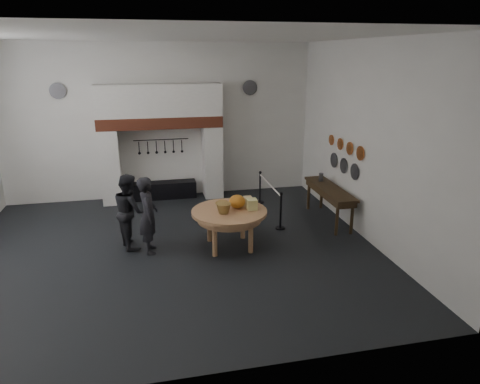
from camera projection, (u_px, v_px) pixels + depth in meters
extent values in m
cube|color=black|center=(173.00, 250.00, 9.50)|extent=(9.00, 8.00, 0.02)
cube|color=silver|center=(161.00, 35.00, 8.11)|extent=(9.00, 8.00, 0.02)
cube|color=silver|center=(160.00, 122.00, 12.53)|extent=(9.00, 0.02, 4.50)
cube|color=silver|center=(185.00, 223.00, 5.09)|extent=(9.00, 0.02, 4.50)
cube|color=silver|center=(367.00, 142.00, 9.71)|extent=(0.02, 8.00, 4.50)
cube|color=silver|center=(111.00, 167.00, 12.27)|extent=(0.55, 0.70, 2.15)
cube|color=silver|center=(212.00, 161.00, 12.86)|extent=(0.55, 0.70, 2.15)
cube|color=#9E442B|center=(160.00, 122.00, 12.18)|extent=(3.50, 0.72, 0.32)
cube|color=silver|center=(159.00, 100.00, 11.99)|extent=(3.50, 0.70, 0.90)
cube|color=black|center=(164.00, 190.00, 12.88)|extent=(1.90, 0.45, 0.50)
cylinder|color=black|center=(161.00, 140.00, 12.61)|extent=(1.60, 0.02, 0.02)
cylinder|color=tan|center=(229.00, 212.00, 9.44)|extent=(1.95, 1.95, 0.07)
ellipsoid|color=#C5651B|center=(237.00, 202.00, 9.52)|extent=(0.36, 0.36, 0.31)
cube|color=#E5DE88|center=(252.00, 204.00, 9.45)|extent=(0.22, 0.22, 0.24)
cube|color=#F5D492|center=(248.00, 201.00, 9.73)|extent=(0.18, 0.18, 0.20)
cone|color=olive|center=(224.00, 208.00, 9.23)|extent=(0.37, 0.37, 0.22)
ellipsoid|color=#AA803C|center=(222.00, 203.00, 9.72)|extent=(0.31, 0.18, 0.13)
imported|color=black|center=(148.00, 215.00, 9.20)|extent=(0.42, 0.63, 1.71)
imported|color=black|center=(130.00, 211.00, 9.50)|extent=(0.83, 0.96, 1.68)
cube|color=#392714|center=(330.00, 189.00, 10.95)|extent=(0.55, 2.20, 0.06)
cylinder|color=#4A4A4F|center=(321.00, 177.00, 11.46)|extent=(0.12, 0.12, 0.22)
cylinder|color=#C6662D|center=(360.00, 153.00, 9.99)|extent=(0.03, 0.34, 0.34)
cylinder|color=#C6662D|center=(350.00, 148.00, 10.50)|extent=(0.03, 0.32, 0.32)
cylinder|color=#C6662D|center=(340.00, 144.00, 11.01)|extent=(0.03, 0.30, 0.30)
cylinder|color=#C6662D|center=(331.00, 140.00, 11.52)|extent=(0.03, 0.28, 0.28)
cylinder|color=#4C4C51|center=(355.00, 172.00, 10.33)|extent=(0.03, 0.40, 0.40)
cylinder|color=#4C4C51|center=(344.00, 166.00, 10.88)|extent=(0.03, 0.40, 0.40)
cylinder|color=#4C4C51|center=(334.00, 160.00, 11.44)|extent=(0.03, 0.40, 0.40)
cylinder|color=#4C4C51|center=(58.00, 91.00, 11.65)|extent=(0.44, 0.03, 0.44)
cylinder|color=#4C4C51|center=(250.00, 88.00, 12.74)|extent=(0.44, 0.03, 0.44)
cylinder|color=black|center=(281.00, 212.00, 10.55)|extent=(0.05, 0.05, 0.90)
cylinder|color=black|center=(260.00, 188.00, 12.41)|extent=(0.05, 0.05, 0.90)
cylinder|color=white|center=(270.00, 185.00, 11.35)|extent=(0.04, 2.00, 0.04)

